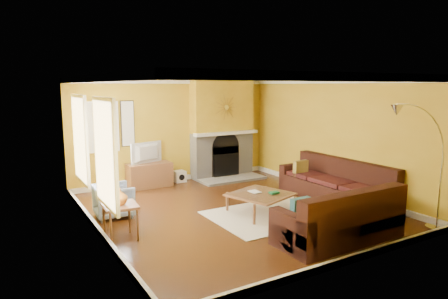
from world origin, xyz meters
TOP-DOWN VIEW (x-y plane):
  - floor at (0.00, 0.00)m, footprint 5.50×6.00m
  - ceiling at (0.00, 0.00)m, footprint 5.50×6.00m
  - wall_back at (0.00, 3.01)m, footprint 5.50×0.02m
  - wall_front at (0.00, -3.01)m, footprint 5.50×0.02m
  - wall_left at (-2.76, 0.00)m, footprint 0.02×6.00m
  - wall_right at (2.76, 0.00)m, footprint 0.02×6.00m
  - baseboard at (0.00, 0.00)m, footprint 5.50×6.00m
  - crown_molding at (0.00, 0.00)m, footprint 5.50×6.00m
  - window_left_near at (-2.72, 1.30)m, footprint 0.06×1.22m
  - window_left_far at (-2.72, -0.60)m, footprint 0.06×1.22m
  - window_back at (-1.90, 2.96)m, footprint 0.82×0.06m
  - wall_art at (-1.25, 2.97)m, footprint 0.34×0.04m
  - fireplace at (1.35, 2.80)m, footprint 1.80×0.40m
  - mantel at (1.35, 2.56)m, footprint 1.92×0.22m
  - hearth at (1.35, 2.25)m, footprint 1.80×0.70m
  - sunburst at (1.35, 2.57)m, footprint 0.70×0.04m
  - rug at (0.48, -0.67)m, footprint 2.40×1.80m
  - sectional_sofa at (1.14, -0.91)m, footprint 3.22×3.57m
  - coffee_table at (0.32, -0.48)m, footprint 1.35×1.35m
  - media_console at (-0.83, 2.70)m, footprint 1.11×0.50m
  - tv at (-0.83, 2.70)m, footprint 0.91×0.39m
  - subwoofer at (0.04, 2.81)m, footprint 0.29×0.29m
  - armchair at (-2.24, 0.81)m, footprint 0.74×0.73m
  - side_table at (-2.46, -0.40)m, footprint 0.59×0.59m
  - vase at (-2.46, -0.40)m, footprint 0.28×0.28m
  - book at (0.16, -0.37)m, footprint 0.19×0.25m
  - arc_lamp at (1.89, -2.80)m, footprint 1.41×0.36m

SIDE VIEW (x-z plane):
  - floor at x=0.00m, z-range -0.02..0.00m
  - rug at x=0.48m, z-range 0.00..0.02m
  - hearth at x=1.35m, z-range 0.00..0.06m
  - baseboard at x=0.00m, z-range 0.00..0.12m
  - subwoofer at x=0.04m, z-range 0.00..0.29m
  - coffee_table at x=0.32m, z-range 0.00..0.42m
  - side_table at x=-2.46m, z-range 0.00..0.60m
  - media_console at x=-0.83m, z-range 0.00..0.61m
  - armchair at x=-2.24m, z-range 0.00..0.64m
  - book at x=0.16m, z-range 0.42..0.45m
  - sectional_sofa at x=1.14m, z-range 0.00..0.90m
  - vase at x=-2.46m, z-range 0.60..0.87m
  - tv at x=-0.83m, z-range 0.61..1.13m
  - arc_lamp at x=1.89m, z-range 0.00..2.24m
  - mantel at x=1.35m, z-range 1.21..1.29m
  - wall_back at x=0.00m, z-range 0.00..2.70m
  - wall_front at x=0.00m, z-range 0.00..2.70m
  - wall_left at x=-2.76m, z-range 0.00..2.70m
  - wall_right at x=2.76m, z-range 0.00..2.70m
  - fireplace at x=1.35m, z-range 0.00..2.70m
  - window_left_near at x=-2.72m, z-range 0.64..2.36m
  - window_left_far at x=-2.72m, z-range 0.64..2.36m
  - window_back at x=-1.90m, z-range 0.94..2.16m
  - wall_art at x=-1.25m, z-range 1.03..2.17m
  - sunburst at x=1.35m, z-range 1.60..2.30m
  - crown_molding at x=0.00m, z-range 2.58..2.70m
  - ceiling at x=0.00m, z-range 2.70..2.72m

